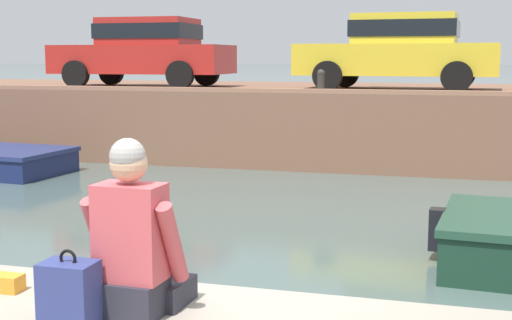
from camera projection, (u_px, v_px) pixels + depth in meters
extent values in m
plane|color=#4C605B|center=(315.00, 232.00, 8.91)|extent=(400.00, 400.00, 0.00)
cube|color=brown|center=(380.00, 121.00, 16.01)|extent=(60.00, 6.00, 1.50)
cube|color=#9F6C52|center=(365.00, 92.00, 13.15)|extent=(60.00, 0.24, 0.08)
cube|color=black|center=(437.00, 229.00, 7.66)|extent=(0.17, 0.21, 0.45)
cube|color=#B2231E|center=(143.00, 59.00, 16.26)|extent=(4.00, 1.76, 0.64)
cube|color=#B2231E|center=(149.00, 32.00, 16.13)|extent=(2.01, 1.53, 0.60)
cube|color=black|center=(149.00, 32.00, 16.13)|extent=(2.09, 1.57, 0.33)
cylinder|color=black|center=(76.00, 74.00, 15.79)|extent=(0.60, 0.19, 0.60)
cylinder|color=black|center=(111.00, 72.00, 17.46)|extent=(0.60, 0.19, 0.60)
cylinder|color=black|center=(180.00, 75.00, 15.16)|extent=(0.60, 0.19, 0.60)
cylinder|color=black|center=(207.00, 73.00, 16.83)|extent=(0.60, 0.19, 0.60)
cube|color=yellow|center=(397.00, 60.00, 14.72)|extent=(4.11, 1.94, 0.64)
cube|color=yellow|center=(406.00, 29.00, 14.58)|extent=(2.09, 1.64, 0.60)
cube|color=black|center=(406.00, 29.00, 14.58)|extent=(2.17, 1.68, 0.33)
cylinder|color=black|center=(328.00, 76.00, 14.31)|extent=(0.61, 0.21, 0.60)
cylinder|color=black|center=(345.00, 74.00, 16.01)|extent=(0.61, 0.21, 0.60)
cylinder|color=black|center=(457.00, 77.00, 13.53)|extent=(0.61, 0.21, 0.60)
cylinder|color=black|center=(461.00, 75.00, 15.23)|extent=(0.61, 0.21, 0.60)
cylinder|color=#2D2B28|center=(321.00, 84.00, 13.48)|extent=(0.14, 0.14, 0.35)
sphere|color=#2D2B28|center=(321.00, 73.00, 13.46)|extent=(0.15, 0.15, 0.15)
cube|color=#282833|center=(132.00, 297.00, 3.83)|extent=(0.35, 0.30, 0.20)
cube|color=#282833|center=(151.00, 290.00, 4.04)|extent=(0.45, 0.34, 0.14)
cube|color=#C64C51|center=(130.00, 232.00, 3.78)|extent=(0.37, 0.24, 0.52)
cylinder|color=#C64C51|center=(172.00, 243.00, 3.77)|extent=(0.10, 0.29, 0.47)
cylinder|color=#C64C51|center=(99.00, 236.00, 3.90)|extent=(0.10, 0.29, 0.47)
sphere|color=tan|center=(129.00, 163.00, 3.73)|extent=(0.20, 0.20, 0.20)
sphere|color=gray|center=(128.00, 156.00, 3.71)|extent=(0.19, 0.19, 0.19)
cube|color=navy|center=(69.00, 294.00, 3.67)|extent=(0.28, 0.20, 0.34)
cube|color=navy|center=(80.00, 297.00, 3.79)|extent=(0.22, 0.06, 0.18)
torus|color=black|center=(68.00, 258.00, 3.65)|extent=(0.10, 0.02, 0.10)
cube|color=orange|center=(7.00, 283.00, 4.23)|extent=(0.18, 0.12, 0.10)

